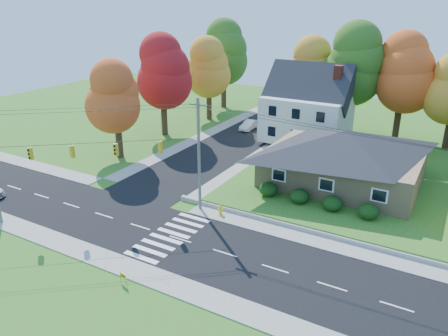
# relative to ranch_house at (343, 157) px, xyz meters

# --- Properties ---
(ground) EXTENTS (120.00, 120.00, 0.00)m
(ground) POSITION_rel_ranch_house_xyz_m (-8.00, -16.00, -3.27)
(ground) COLOR #3D7923
(road_main) EXTENTS (90.00, 8.00, 0.02)m
(road_main) POSITION_rel_ranch_house_xyz_m (-8.00, -16.00, -3.26)
(road_main) COLOR black
(road_main) RESTS_ON ground
(road_cross) EXTENTS (8.00, 44.00, 0.02)m
(road_cross) POSITION_rel_ranch_house_xyz_m (-16.00, 10.00, -3.25)
(road_cross) COLOR black
(road_cross) RESTS_ON ground
(sidewalk_north) EXTENTS (90.00, 2.00, 0.08)m
(sidewalk_north) POSITION_rel_ranch_house_xyz_m (-8.00, -11.00, -3.23)
(sidewalk_north) COLOR #9C9A90
(sidewalk_north) RESTS_ON ground
(sidewalk_south) EXTENTS (90.00, 2.00, 0.08)m
(sidewalk_south) POSITION_rel_ranch_house_xyz_m (-8.00, -21.00, -3.23)
(sidewalk_south) COLOR #9C9A90
(sidewalk_south) RESTS_ON ground
(lawn) EXTENTS (30.00, 30.00, 0.50)m
(lawn) POSITION_rel_ranch_house_xyz_m (5.00, 5.00, -3.02)
(lawn) COLOR #3D7923
(lawn) RESTS_ON ground
(ranch_house) EXTENTS (14.60, 10.60, 5.40)m
(ranch_house) POSITION_rel_ranch_house_xyz_m (0.00, 0.00, 0.00)
(ranch_house) COLOR tan
(ranch_house) RESTS_ON lawn
(colonial_house) EXTENTS (10.40, 8.40, 9.60)m
(colonial_house) POSITION_rel_ranch_house_xyz_m (-7.96, 12.00, 1.32)
(colonial_house) COLOR silver
(colonial_house) RESTS_ON lawn
(hedge_row) EXTENTS (10.70, 1.70, 1.27)m
(hedge_row) POSITION_rel_ranch_house_xyz_m (-0.50, -6.20, -2.13)
(hedge_row) COLOR #163A10
(hedge_row) RESTS_ON lawn
(traffic_infrastructure) EXTENTS (38.10, 10.66, 10.00)m
(traffic_infrastructure) POSITION_rel_ranch_house_xyz_m (-8.15, -14.65, 1.88)
(traffic_infrastructure) COLOR #666059
(traffic_infrastructure) RESTS_ON ground
(tree_lot_0) EXTENTS (6.72, 6.72, 12.51)m
(tree_lot_0) POSITION_rel_ranch_house_xyz_m (-10.00, 18.00, 5.04)
(tree_lot_0) COLOR #3F2A19
(tree_lot_0) RESTS_ON lawn
(tree_lot_1) EXTENTS (7.84, 7.84, 14.60)m
(tree_lot_1) POSITION_rel_ranch_house_xyz_m (-4.00, 17.00, 6.35)
(tree_lot_1) COLOR #3F2A19
(tree_lot_1) RESTS_ON lawn
(tree_lot_2) EXTENTS (7.28, 7.28, 13.56)m
(tree_lot_2) POSITION_rel_ranch_house_xyz_m (2.00, 18.00, 5.70)
(tree_lot_2) COLOR #3F2A19
(tree_lot_2) RESTS_ON lawn
(tree_west_0) EXTENTS (6.16, 6.16, 11.47)m
(tree_west_0) POSITION_rel_ranch_house_xyz_m (-25.00, -4.00, 3.89)
(tree_west_0) COLOR #3F2A19
(tree_west_0) RESTS_ON ground
(tree_west_1) EXTENTS (7.28, 7.28, 13.56)m
(tree_west_1) POSITION_rel_ranch_house_xyz_m (-26.00, 6.00, 5.20)
(tree_west_1) COLOR #3F2A19
(tree_west_1) RESTS_ON ground
(tree_west_2) EXTENTS (6.72, 6.72, 12.51)m
(tree_west_2) POSITION_rel_ranch_house_xyz_m (-25.00, 16.00, 4.54)
(tree_west_2) COLOR #3F2A19
(tree_west_2) RESTS_ON ground
(tree_west_3) EXTENTS (7.84, 7.84, 14.60)m
(tree_west_3) POSITION_rel_ranch_house_xyz_m (-27.00, 24.00, 5.85)
(tree_west_3) COLOR #3F2A19
(tree_west_3) RESTS_ON ground
(white_car) EXTENTS (1.37, 3.90, 1.29)m
(white_car) POSITION_rel_ranch_house_xyz_m (-16.99, 13.79, -2.60)
(white_car) COLOR silver
(white_car) RESTS_ON road_cross
(fire_hydrant) EXTENTS (0.52, 0.41, 0.91)m
(fire_hydrant) POSITION_rel_ranch_house_xyz_m (-7.38, -10.88, -2.83)
(fire_hydrant) COLOR yellow
(fire_hydrant) RESTS_ON ground
(yard_sign) EXTENTS (0.64, 0.19, 0.81)m
(yard_sign) POSITION_rel_ranch_house_xyz_m (-7.99, -22.45, -2.69)
(yard_sign) COLOR black
(yard_sign) RESTS_ON ground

